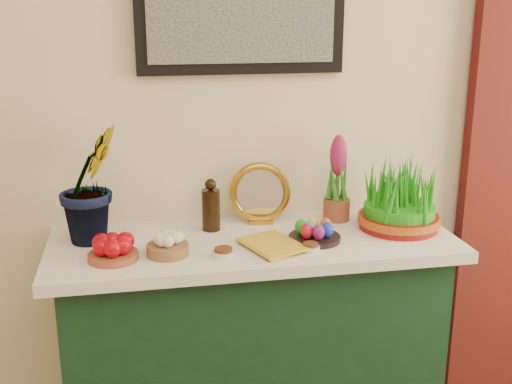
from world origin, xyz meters
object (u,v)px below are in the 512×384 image
(sideboard, at_px, (253,356))
(wheatgrass_sabzeh, at_px, (400,200))
(book, at_px, (252,249))
(hyacinth_green, at_px, (89,165))
(mirror, at_px, (260,194))

(sideboard, bearing_deg, wheatgrass_sabzeh, 0.02)
(book, relative_size, wheatgrass_sabzeh, 0.71)
(hyacinth_green, height_order, book, hyacinth_green)
(sideboard, bearing_deg, hyacinth_green, 171.60)
(mirror, bearing_deg, wheatgrass_sabzeh, -18.45)
(hyacinth_green, relative_size, book, 2.55)
(sideboard, relative_size, hyacinth_green, 2.44)
(book, height_order, wheatgrass_sabzeh, wheatgrass_sabzeh)
(wheatgrass_sabzeh, bearing_deg, sideboard, -179.98)
(hyacinth_green, distance_m, wheatgrass_sabzeh, 1.09)
(mirror, bearing_deg, sideboard, -108.77)
(hyacinth_green, bearing_deg, mirror, -33.14)
(mirror, distance_m, book, 0.33)
(book, bearing_deg, mirror, 52.98)
(sideboard, xyz_separation_m, wheatgrass_sabzeh, (0.54, 0.00, 0.57))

